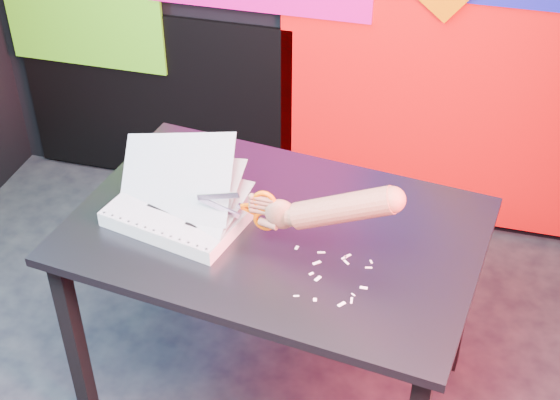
% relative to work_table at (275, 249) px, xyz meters
% --- Properties ---
extents(room, '(3.01, 3.01, 2.71)m').
position_rel_work_table_xyz_m(room, '(-0.13, -0.35, 0.69)').
color(room, black).
rests_on(room, ground).
extents(backdrop, '(2.88, 0.05, 2.08)m').
position_rel_work_table_xyz_m(backdrop, '(-0.07, 1.11, 0.29)').
color(backdrop, red).
rests_on(backdrop, ground).
extents(work_table, '(1.32, 0.96, 0.75)m').
position_rel_work_table_xyz_m(work_table, '(0.00, 0.00, 0.00)').
color(work_table, black).
rests_on(work_table, ground).
extents(printout_stack, '(0.45, 0.37, 0.30)m').
position_rel_work_table_xyz_m(printout_stack, '(-0.29, -0.03, 0.12)').
color(printout_stack, silver).
rests_on(printout_stack, work_table).
extents(scissors, '(0.24, 0.02, 0.14)m').
position_rel_work_table_xyz_m(scissors, '(-0.02, -0.10, 0.22)').
color(scissors, '#A6A7CA').
rests_on(scissors, printout_stack).
extents(hand_forearm, '(0.43, 0.09, 0.21)m').
position_rel_work_table_xyz_m(hand_forearm, '(0.19, -0.11, 0.27)').
color(hand_forearm, '#985F4B').
rests_on(hand_forearm, work_table).
extents(paper_clippings, '(0.24, 0.22, 0.00)m').
position_rel_work_table_xyz_m(paper_clippings, '(0.22, -0.16, 0.09)').
color(paper_clippings, white).
rests_on(paper_clippings, work_table).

